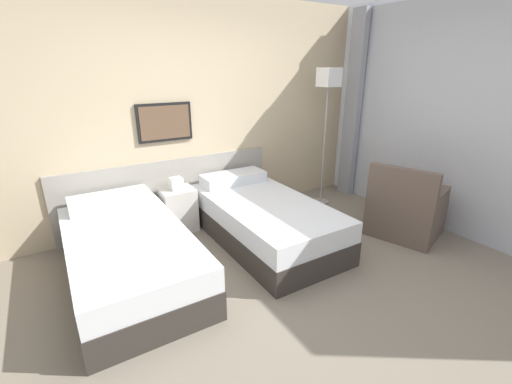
% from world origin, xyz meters
% --- Properties ---
extents(ground_plane, '(16.00, 16.00, 0.00)m').
position_xyz_m(ground_plane, '(0.00, 0.00, 0.00)').
color(ground_plane, slate).
extents(wall_headboard, '(10.00, 0.10, 2.70)m').
position_xyz_m(wall_headboard, '(-0.02, 1.96, 1.30)').
color(wall_headboard, '#C6B28E').
rests_on(wall_headboard, ground_plane).
extents(wall_window, '(0.21, 4.43, 2.70)m').
position_xyz_m(wall_window, '(2.44, -0.18, 1.34)').
color(wall_window, white).
rests_on(wall_window, ground_plane).
extents(bed_near_door, '(1.02, 1.95, 0.61)m').
position_xyz_m(bed_near_door, '(-1.13, 0.94, 0.25)').
color(bed_near_door, '#332D28').
rests_on(bed_near_door, ground_plane).
extents(bed_near_window, '(1.02, 1.95, 0.61)m').
position_xyz_m(bed_near_window, '(0.36, 0.94, 0.25)').
color(bed_near_window, '#332D28').
rests_on(bed_near_window, ground_plane).
extents(nightstand, '(0.39, 0.34, 0.67)m').
position_xyz_m(nightstand, '(-0.38, 1.68, 0.28)').
color(nightstand, beige).
rests_on(nightstand, ground_plane).
extents(floor_lamp, '(0.24, 0.24, 1.88)m').
position_xyz_m(floor_lamp, '(1.70, 1.46, 1.59)').
color(floor_lamp, '#9E9993').
rests_on(floor_lamp, ground_plane).
extents(armchair, '(0.90, 0.92, 0.88)m').
position_xyz_m(armchair, '(1.85, 0.17, 0.29)').
color(armchair, brown).
rests_on(armchair, ground_plane).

